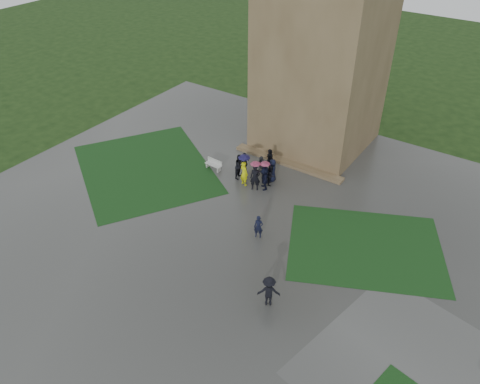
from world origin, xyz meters
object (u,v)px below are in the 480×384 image
Objects in this scene: pedestrian_mid at (259,227)px; pedestrian_near at (269,291)px; tower at (325,31)px; bench at (214,164)px.

pedestrian_near is (3.29, -4.20, 0.14)m from pedestrian_mid.
bench is at bearing -117.60° from tower.
bench is at bearing -71.90° from pedestrian_near.
tower is at bearing -101.57° from pedestrian_near.
pedestrian_near is at bearing -37.64° from bench.
tower reaches higher than pedestrian_mid.
pedestrian_near is (10.22, -8.87, 0.51)m from bench.
pedestrian_near reaches higher than bench.
pedestrian_mid is 0.84× the size of pedestrian_near.
pedestrian_mid is at bearing -82.83° from pedestrian_near.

